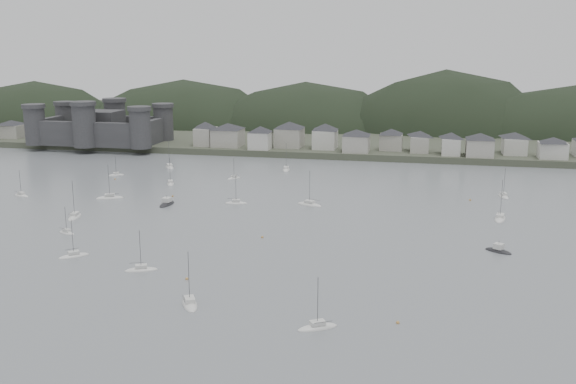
# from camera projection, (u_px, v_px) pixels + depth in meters

# --- Properties ---
(ground) EXTENTS (900.00, 900.00, 0.00)m
(ground) POSITION_uv_depth(u_px,v_px,m) (211.00, 297.00, 136.38)
(ground) COLOR slate
(ground) RESTS_ON ground
(far_shore_land) EXTENTS (900.00, 250.00, 3.00)m
(far_shore_land) POSITION_uv_depth(u_px,v_px,m) (362.00, 125.00, 417.14)
(far_shore_land) COLOR #383D2D
(far_shore_land) RESTS_ON ground
(forested_ridge) EXTENTS (851.55, 103.94, 102.57)m
(forested_ridge) POSITION_uv_depth(u_px,v_px,m) (365.00, 151.00, 394.56)
(forested_ridge) COLOR black
(forested_ridge) RESTS_ON ground
(castle) EXTENTS (66.00, 43.00, 20.00)m
(castle) POSITION_uv_depth(u_px,v_px,m) (101.00, 127.00, 330.31)
(castle) COLOR #353437
(castle) RESTS_ON far_shore_land
(waterfront_town) EXTENTS (451.48, 28.46, 12.92)m
(waterfront_town) POSITION_uv_depth(u_px,v_px,m) (447.00, 141.00, 298.62)
(waterfront_town) COLOR #9C9A8E
(waterfront_town) RESTS_ON far_shore_land
(sailboat_lead) EXTENTS (7.99, 5.28, 10.47)m
(sailboat_lead) POSITION_uv_depth(u_px,v_px,m) (141.00, 270.00, 152.42)
(sailboat_lead) COLOR silver
(sailboat_lead) RESTS_ON ground
(moored_fleet) EXTENTS (247.76, 159.53, 13.17)m
(moored_fleet) POSITION_uv_depth(u_px,v_px,m) (239.00, 210.00, 208.00)
(moored_fleet) COLOR silver
(moored_fleet) RESTS_ON ground
(motor_launch_near) EXTENTS (7.45, 6.03, 3.73)m
(motor_launch_near) POSITION_uv_depth(u_px,v_px,m) (498.00, 251.00, 166.25)
(motor_launch_near) COLOR black
(motor_launch_near) RESTS_ON ground
(motor_launch_far) EXTENTS (3.61, 9.16, 4.14)m
(motor_launch_far) POSITION_uv_depth(u_px,v_px,m) (167.00, 204.00, 215.13)
(motor_launch_far) COLOR black
(motor_launch_far) RESTS_ON ground
(mooring_buoys) EXTENTS (188.01, 113.77, 0.70)m
(mooring_buoys) POSITION_uv_depth(u_px,v_px,m) (266.00, 228.00, 187.82)
(mooring_buoys) COLOR #BE873F
(mooring_buoys) RESTS_ON ground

